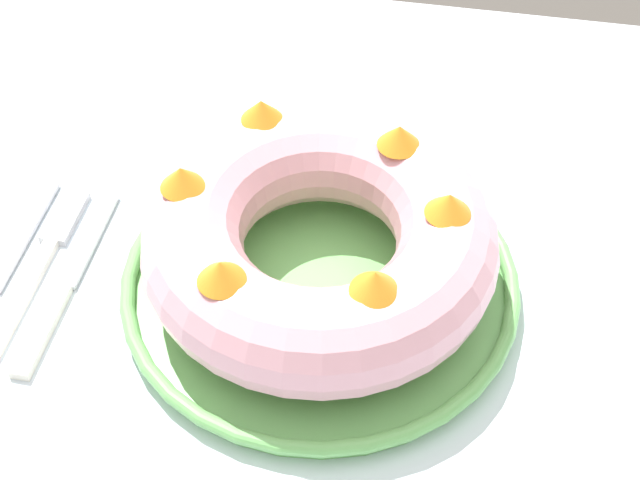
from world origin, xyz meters
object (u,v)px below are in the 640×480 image
Objects in this scene: serving_dish at (320,281)px; fork at (37,269)px; bundt_cake at (320,239)px; cake_knife at (61,290)px.

serving_dish is 0.24m from fork.
bundt_cake is 1.39× the size of cake_knife.
bundt_cake is at bearing 2.42° from fork.
fork is at bearing -173.92° from serving_dish.
fork is (-0.23, -0.03, -0.01)m from serving_dish.
cake_knife reaches higher than fork.
bundt_cake reaches higher than cake_knife.
bundt_cake is 0.22m from cake_knife.
bundt_cake reaches higher than fork.
serving_dish is at bearing -36.30° from bundt_cake.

